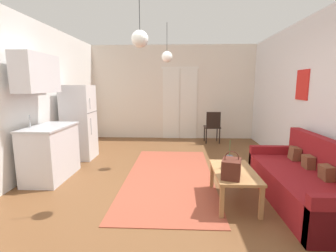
% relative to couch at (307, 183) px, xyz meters
% --- Properties ---
extents(ground_plane, '(5.32, 8.12, 0.10)m').
position_rel_couch_xyz_m(ground_plane, '(-1.92, 0.28, -0.32)').
color(ground_plane, brown).
extents(wall_back, '(4.92, 0.13, 2.72)m').
position_rel_couch_xyz_m(wall_back, '(-1.92, 4.09, 1.08)').
color(wall_back, silver).
rests_on(wall_back, ground_plane).
extents(wall_left, '(0.12, 7.72, 2.72)m').
position_rel_couch_xyz_m(wall_left, '(-4.33, 0.28, 1.09)').
color(wall_left, white).
rests_on(wall_left, ground_plane).
extents(area_rug, '(1.47, 3.17, 0.01)m').
position_rel_couch_xyz_m(area_rug, '(-1.89, 0.86, -0.27)').
color(area_rug, '#9E4733').
rests_on(area_rug, ground_plane).
extents(couch, '(0.82, 2.02, 0.86)m').
position_rel_couch_xyz_m(couch, '(0.00, 0.00, 0.00)').
color(couch, maroon).
rests_on(couch, ground_plane).
extents(coffee_table, '(0.54, 0.97, 0.44)m').
position_rel_couch_xyz_m(coffee_table, '(-0.98, -0.01, 0.11)').
color(coffee_table, '#B27F4C').
rests_on(coffee_table, ground_plane).
extents(bamboo_vase, '(0.10, 0.10, 0.40)m').
position_rel_couch_xyz_m(bamboo_vase, '(-1.03, 0.09, 0.26)').
color(bamboo_vase, '#2D2D33').
rests_on(bamboo_vase, coffee_table).
extents(handbag, '(0.29, 0.33, 0.34)m').
position_rel_couch_xyz_m(handbag, '(-1.08, -0.27, 0.29)').
color(handbag, '#512319').
rests_on(handbag, coffee_table).
extents(refrigerator, '(0.62, 0.58, 1.58)m').
position_rel_couch_xyz_m(refrigerator, '(-3.87, 1.89, 0.52)').
color(refrigerator, white).
rests_on(refrigerator, ground_plane).
extents(kitchen_counter, '(0.59, 1.04, 2.07)m').
position_rel_couch_xyz_m(kitchen_counter, '(-3.93, 0.71, 0.52)').
color(kitchen_counter, silver).
rests_on(kitchen_counter, ground_plane).
extents(accent_chair, '(0.44, 0.42, 0.87)m').
position_rel_couch_xyz_m(accent_chair, '(-0.81, 3.44, 0.22)').
color(accent_chair, black).
rests_on(accent_chair, ground_plane).
extents(pendant_lamp_near, '(0.21, 0.21, 0.70)m').
position_rel_couch_xyz_m(pendant_lamp_near, '(-2.22, -0.10, 1.86)').
color(pendant_lamp_near, black).
extents(pendant_lamp_far, '(0.21, 0.21, 0.72)m').
position_rel_couch_xyz_m(pendant_lamp_far, '(-1.97, 1.57, 1.84)').
color(pendant_lamp_far, black).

